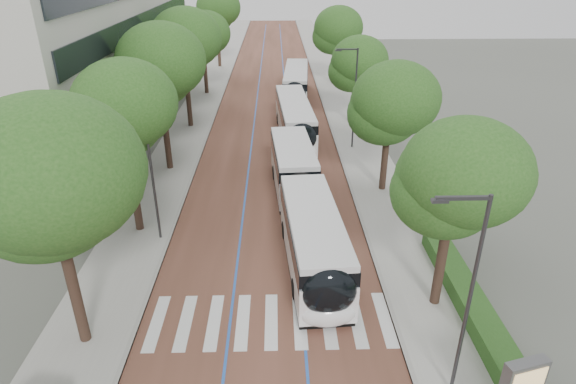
{
  "coord_description": "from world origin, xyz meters",
  "views": [
    {
      "loc": [
        0.51,
        -15.44,
        14.41
      ],
      "look_at": [
        1.14,
        8.95,
        2.4
      ],
      "focal_mm": 30.0,
      "sensor_mm": 36.0,
      "label": 1
    }
  ],
  "objects": [
    {
      "name": "ground",
      "position": [
        0.0,
        0.0,
        0.0
      ],
      "size": [
        160.0,
        160.0,
        0.0
      ],
      "primitive_type": "plane",
      "color": "#51544C",
      "rests_on": "ground"
    },
    {
      "name": "road",
      "position": [
        0.0,
        40.0,
        0.01
      ],
      "size": [
        11.0,
        140.0,
        0.02
      ],
      "primitive_type": "cube",
      "color": "brown",
      "rests_on": "ground"
    },
    {
      "name": "sidewalk_left",
      "position": [
        -7.5,
        40.0,
        0.06
      ],
      "size": [
        4.0,
        140.0,
        0.12
      ],
      "primitive_type": "cube",
      "color": "#9B9992",
      "rests_on": "ground"
    },
    {
      "name": "sidewalk_right",
      "position": [
        7.5,
        40.0,
        0.06
      ],
      "size": [
        4.0,
        140.0,
        0.12
      ],
      "primitive_type": "cube",
      "color": "#9B9992",
      "rests_on": "ground"
    },
    {
      "name": "kerb_left",
      "position": [
        -5.6,
        40.0,
        0.06
      ],
      "size": [
        0.2,
        140.0,
        0.14
      ],
      "primitive_type": "cube",
      "color": "gray",
      "rests_on": "ground"
    },
    {
      "name": "kerb_right",
      "position": [
        5.6,
        40.0,
        0.06
      ],
      "size": [
        0.2,
        140.0,
        0.14
      ],
      "primitive_type": "cube",
      "color": "gray",
      "rests_on": "ground"
    },
    {
      "name": "zebra_crossing",
      "position": [
        0.2,
        1.0,
        0.03
      ],
      "size": [
        10.55,
        3.6,
        0.01
      ],
      "color": "silver",
      "rests_on": "ground"
    },
    {
      "name": "lane_line_left",
      "position": [
        -1.6,
        40.0,
        0.02
      ],
      "size": [
        0.12,
        126.0,
        0.01
      ],
      "primitive_type": "cube",
      "color": "blue",
      "rests_on": "road"
    },
    {
      "name": "lane_line_right",
      "position": [
        1.6,
        40.0,
        0.02
      ],
      "size": [
        0.12,
        126.0,
        0.01
      ],
      "primitive_type": "cube",
      "color": "blue",
      "rests_on": "road"
    },
    {
      "name": "office_building",
      "position": [
        -19.47,
        28.0,
        7.0
      ],
      "size": [
        18.11,
        40.0,
        14.0
      ],
      "color": "#B2B1A5",
      "rests_on": "ground"
    },
    {
      "name": "hedge",
      "position": [
        9.1,
        0.0,
        0.52
      ],
      "size": [
        1.2,
        14.0,
        0.8
      ],
      "primitive_type": "cube",
      "color": "#204618",
      "rests_on": "sidewalk_right"
    },
    {
      "name": "streetlight_near",
      "position": [
        6.62,
        -3.0,
        4.82
      ],
      "size": [
        1.82,
        0.2,
        8.0
      ],
      "color": "#323234",
      "rests_on": "sidewalk_right"
    },
    {
      "name": "streetlight_far",
      "position": [
        6.62,
        22.0,
        4.82
      ],
      "size": [
        1.82,
        0.2,
        8.0
      ],
      "color": "#323234",
      "rests_on": "sidewalk_right"
    },
    {
      "name": "lamp_post_left",
      "position": [
        -6.1,
        8.0,
        4.12
      ],
      "size": [
        0.14,
        0.14,
        8.0
      ],
      "primitive_type": "cylinder",
      "color": "#323234",
      "rests_on": "sidewalk_left"
    },
    {
      "name": "trees_left",
      "position": [
        -7.5,
        24.54,
        7.16
      ],
      "size": [
        6.43,
        61.25,
        10.08
      ],
      "color": "black",
      "rests_on": "ground"
    },
    {
      "name": "trees_right",
      "position": [
        7.7,
        23.47,
        5.93
      ],
      "size": [
        5.81,
        47.5,
        8.71
      ],
      "color": "black",
      "rests_on": "ground"
    },
    {
      "name": "lead_bus",
      "position": [
        2.03,
        8.77,
        1.63
      ],
      "size": [
        3.79,
        18.53,
        3.2
      ],
      "rotation": [
        0.0,
        0.0,
        0.07
      ],
      "color": "black",
      "rests_on": "ground"
    },
    {
      "name": "bus_queued_0",
      "position": [
        2.13,
        24.49,
        1.62
      ],
      "size": [
        3.23,
        12.52,
        3.2
      ],
      "rotation": [
        0.0,
        0.0,
        0.06
      ],
      "color": "white",
      "rests_on": "ground"
    },
    {
      "name": "bus_queued_1",
      "position": [
        2.77,
        37.7,
        1.62
      ],
      "size": [
        3.3,
        12.53,
        3.2
      ],
      "rotation": [
        0.0,
        0.0,
        -0.07
      ],
      "color": "white",
      "rests_on": "ground"
    }
  ]
}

